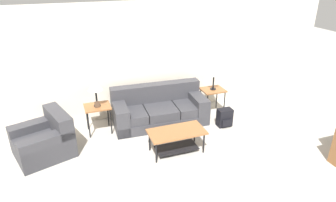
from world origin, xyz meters
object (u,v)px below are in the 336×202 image
Objects in this scene: armchair at (45,141)px; coffee_table at (177,136)px; table_lamp_left at (95,86)px; table_lamp_right at (214,71)px; side_table_left at (98,109)px; backpack at (225,118)px; couch at (159,110)px; side_table_right at (213,92)px.

armchair is 1.13× the size of coffee_table.
table_lamp_right is at bearing 0.00° from table_lamp_left.
backpack is (2.64, -0.69, -0.34)m from side_table_left.
couch is 1.25m from coffee_table.
couch is 2.46m from armchair.
table_lamp_right is 1.11m from backpack.
side_table_right is 0.52m from table_lamp_right.
side_table_left is 2.75m from backpack.
armchair is 3.86m from table_lamp_right.
side_table_left is 1.00× the size of side_table_right.
table_lamp_left is at bearing 180.00° from side_table_right.
coffee_table reaches higher than backpack.
side_table_left reaches higher than coffee_table.
table_lamp_left is at bearing 24.90° from armchair.
armchair is 1.20m from side_table_left.
coffee_table is 1.94m from table_lamp_left.
side_table_right is (1.34, 0.01, 0.24)m from couch.
backpack is at bearing -93.41° from side_table_right.
coffee_table is at bearing -93.15° from couch.
table_lamp_right is (-0.00, 0.00, 0.52)m from side_table_right.
couch is 1.36m from side_table_right.
table_lamp_left reaches higher than backpack.
side_table_left reaches higher than backpack.
side_table_right is 1.05× the size of table_lamp_right.
table_lamp_left is at bearing 135.26° from coffee_table.
couch is at bearing 152.60° from backpack.
side_table_left is 1.50× the size of backpack.
table_lamp_left is (-1.34, 0.01, 0.77)m from couch.
side_table_right is 2.74m from table_lamp_left.
armchair is at bearing -168.72° from couch.
side_table_left is 2.74m from table_lamp_right.
armchair is 3.79m from side_table_right.
backpack is (1.30, -0.67, -0.10)m from couch.
table_lamp_right reaches higher than side_table_left.
table_lamp_right is (1.34, 0.01, 0.77)m from couch.
couch is 1.55m from table_lamp_left.
table_lamp_left is at bearing 0.00° from side_table_left.
coffee_table is 1.90m from side_table_right.
armchair is 1.98× the size of side_table_right.
side_table_left and side_table_right have the same top height.
coffee_table is at bearing -18.20° from armchair.
coffee_table is 1.76× the size of side_table_right.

